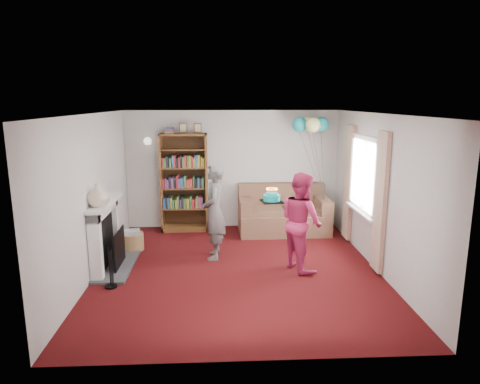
{
  "coord_description": "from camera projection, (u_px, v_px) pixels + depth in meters",
  "views": [
    {
      "loc": [
        -0.29,
        -6.53,
        2.69
      ],
      "look_at": [
        0.07,
        0.6,
        1.17
      ],
      "focal_mm": 32.0,
      "sensor_mm": 36.0,
      "label": 1
    }
  ],
  "objects": [
    {
      "name": "window_bay",
      "position": [
        363.0,
        189.0,
        7.4
      ],
      "size": [
        0.14,
        2.02,
        2.2
      ],
      "color": "white",
      "rests_on": "ground"
    },
    {
      "name": "birthday_cake",
      "position": [
        272.0,
        198.0,
        6.9
      ],
      "size": [
        0.33,
        0.33,
        0.22
      ],
      "rotation": [
        0.0,
        0.0,
        0.14
      ],
      "color": "black",
      "rests_on": "ground"
    },
    {
      "name": "ceiling",
      "position": [
        238.0,
        113.0,
        6.43
      ],
      "size": [
        4.5,
        5.0,
        0.01
      ],
      "primitive_type": "cube",
      "color": "white",
      "rests_on": "wall_back"
    },
    {
      "name": "sofa",
      "position": [
        283.0,
        214.0,
        8.96
      ],
      "size": [
        1.84,
        0.97,
        0.97
      ],
      "rotation": [
        0.0,
        0.0,
        0.02
      ],
      "color": "brown",
      "rests_on": "ground"
    },
    {
      "name": "wall_right",
      "position": [
        379.0,
        193.0,
        6.8
      ],
      "size": [
        0.02,
        5.0,
        2.5
      ],
      "primitive_type": "cube",
      "color": "silver",
      "rests_on": "ground"
    },
    {
      "name": "wall_left",
      "position": [
        91.0,
        196.0,
        6.58
      ],
      "size": [
        0.02,
        5.0,
        2.5
      ],
      "primitive_type": "cube",
      "color": "silver",
      "rests_on": "ground"
    },
    {
      "name": "wall_sconce",
      "position": [
        148.0,
        141.0,
        8.78
      ],
      "size": [
        0.16,
        0.23,
        0.16
      ],
      "color": "gold",
      "rests_on": "ground"
    },
    {
      "name": "person_striped",
      "position": [
        214.0,
        211.0,
        7.34
      ],
      "size": [
        0.41,
        0.62,
        1.67
      ],
      "primitive_type": "imported",
      "rotation": [
        0.0,
        0.0,
        -1.59
      ],
      "color": "black",
      "rests_on": "ground"
    },
    {
      "name": "wall_back",
      "position": [
        232.0,
        170.0,
        9.14
      ],
      "size": [
        4.5,
        0.02,
        2.5
      ],
      "primitive_type": "cube",
      "color": "silver",
      "rests_on": "ground"
    },
    {
      "name": "fireplace",
      "position": [
        109.0,
        238.0,
        6.93
      ],
      "size": [
        0.55,
        1.8,
        1.12
      ],
      "color": "#3F3F42",
      "rests_on": "ground"
    },
    {
      "name": "wicker_basket",
      "position": [
        132.0,
        241.0,
        7.85
      ],
      "size": [
        0.42,
        0.42,
        0.38
      ],
      "rotation": [
        0.0,
        0.0,
        0.22
      ],
      "color": "#9B7148",
      "rests_on": "ground"
    },
    {
      "name": "person_magenta",
      "position": [
        301.0,
        221.0,
        6.86
      ],
      "size": [
        0.85,
        0.95,
        1.59
      ],
      "primitive_type": "imported",
      "rotation": [
        0.0,
        0.0,
        1.97
      ],
      "color": "#B3234F",
      "rests_on": "ground"
    },
    {
      "name": "balloons",
      "position": [
        311.0,
        125.0,
        8.64
      ],
      "size": [
        0.75,
        0.75,
        1.69
      ],
      "color": "#3F3F3F",
      "rests_on": "ground"
    },
    {
      "name": "mantel_vase",
      "position": [
        98.0,
        195.0,
        6.43
      ],
      "size": [
        0.38,
        0.38,
        0.35
      ],
      "primitive_type": "imported",
      "rotation": [
        0.0,
        0.0,
        -0.13
      ],
      "color": "beige",
      "rests_on": "fireplace"
    },
    {
      "name": "ground",
      "position": [
        238.0,
        270.0,
        6.95
      ],
      "size": [
        5.0,
        5.0,
        0.0
      ],
      "primitive_type": "plane",
      "color": "#350807",
      "rests_on": "ground"
    },
    {
      "name": "bookcase",
      "position": [
        184.0,
        183.0,
        8.95
      ],
      "size": [
        0.97,
        0.42,
        2.25
      ],
      "color": "#472B14",
      "rests_on": "ground"
    }
  ]
}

